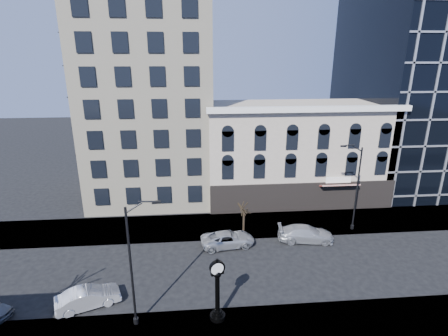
{
  "coord_description": "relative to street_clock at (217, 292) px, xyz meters",
  "views": [
    {
      "loc": [
        -0.58,
        -26.12,
        17.95
      ],
      "look_at": [
        2.0,
        4.0,
        8.0
      ],
      "focal_mm": 28.0,
      "sensor_mm": 36.0,
      "label": 1
    }
  ],
  "objects": [
    {
      "name": "street_lamp_near",
      "position": [
        -4.99,
        0.09,
        4.85
      ],
      "size": [
        2.41,
        0.58,
        9.32
      ],
      "rotation": [
        0.0,
        0.0,
        0.13
      ],
      "color": "black",
      "rests_on": "sidewalk_near"
    },
    {
      "name": "sidewalk_far",
      "position": [
        -0.68,
        14.0,
        -2.25
      ],
      "size": [
        160.0,
        6.0,
        0.12
      ],
      "primitive_type": "cube",
      "color": "#9C9A8E",
      "rests_on": "ground"
    },
    {
      "name": "car_far_b",
      "position": [
        9.55,
        10.16,
        -1.51
      ],
      "size": [
        5.75,
        2.9,
        1.6
      ],
      "primitive_type": "imported",
      "rotation": [
        0.0,
        0.0,
        1.45
      ],
      "color": "#A5A8AD",
      "rests_on": "ground"
    },
    {
      "name": "ground",
      "position": [
        -0.68,
        6.0,
        -2.31
      ],
      "size": [
        160.0,
        160.0,
        0.0
      ],
      "primitive_type": "plane",
      "color": "black",
      "rests_on": "ground"
    },
    {
      "name": "cream_tower",
      "position": [
        -6.8,
        24.88,
        17.01
      ],
      "size": [
        15.9,
        15.4,
        42.5
      ],
      "color": "beige",
      "rests_on": "ground"
    },
    {
      "name": "car_far_a",
      "position": [
        1.68,
        9.87,
        -1.59
      ],
      "size": [
        5.49,
        3.09,
        1.45
      ],
      "primitive_type": "imported",
      "rotation": [
        0.0,
        0.0,
        1.71
      ],
      "color": "#A5A8AD",
      "rests_on": "ground"
    },
    {
      "name": "glass_office",
      "position": [
        31.32,
        26.91,
        11.69
      ],
      "size": [
        20.0,
        20.15,
        28.0
      ],
      "color": "black",
      "rests_on": "ground"
    },
    {
      "name": "victorian_row",
      "position": [
        11.32,
        21.89,
        3.69
      ],
      "size": [
        22.6,
        11.19,
        12.5
      ],
      "color": "#BAAB99",
      "rests_on": "ground"
    },
    {
      "name": "street_clock",
      "position": [
        0.0,
        0.0,
        0.0
      ],
      "size": [
        1.1,
        1.1,
        4.84
      ],
      "rotation": [
        0.0,
        0.0,
        0.3
      ],
      "color": "black",
      "rests_on": "sidewalk_near"
    },
    {
      "name": "street_lamp_far",
      "position": [
        14.54,
        12.03,
        4.98
      ],
      "size": [
        2.46,
        0.41,
        9.49
      ],
      "rotation": [
        0.0,
        0.0,
        3.09
      ],
      "color": "black",
      "rests_on": "sidewalk_far"
    },
    {
      "name": "bare_tree_far",
      "position": [
        3.63,
        12.66,
        0.76
      ],
      "size": [
        2.29,
        2.29,
        3.93
      ],
      "color": "black",
      "rests_on": "sidewalk_far"
    },
    {
      "name": "car_near_b",
      "position": [
        -9.46,
        2.2,
        -1.56
      ],
      "size": [
        4.83,
        3.15,
        1.5
      ],
      "primitive_type": "imported",
      "rotation": [
        0.0,
        0.0,
        1.94
      ],
      "color": "silver",
      "rests_on": "ground"
    }
  ]
}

